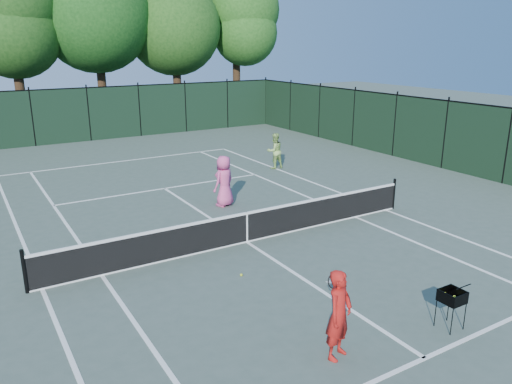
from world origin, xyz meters
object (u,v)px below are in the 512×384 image
ball_hopper (452,297)px  player_pink (224,181)px  loose_ball_midcourt (241,275)px  coach (339,315)px  player_green (275,151)px

ball_hopper → player_pink: bearing=91.0°
player_pink → ball_hopper: 9.26m
player_pink → loose_ball_midcourt: bearing=42.9°
coach → player_pink: (2.34, 8.83, 0.04)m
player_pink → coach: bearing=51.6°
loose_ball_midcourt → ball_hopper: bearing=-59.7°
coach → loose_ball_midcourt: bearing=65.5°
loose_ball_midcourt → player_pink: bearing=66.4°
player_pink → ball_hopper: bearing=67.6°
player_pink → player_green: (4.46, 3.60, -0.09)m
coach → loose_ball_midcourt: (0.11, 3.72, -0.82)m
player_pink → player_green: size_ratio=1.11×
ball_hopper → loose_ball_midcourt: size_ratio=12.08×
coach → player_green: bearing=38.5°
coach → player_pink: player_pink is taller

